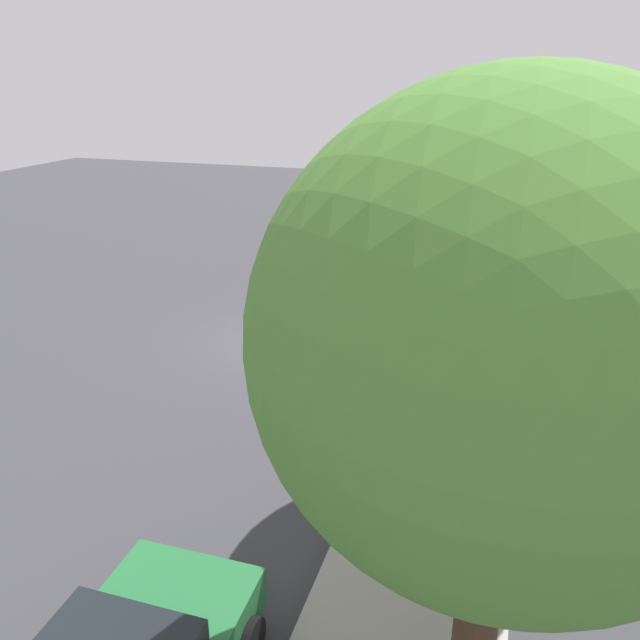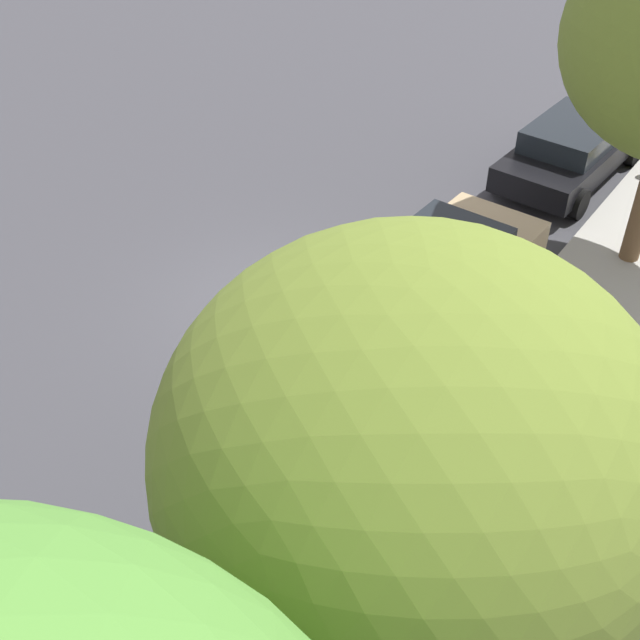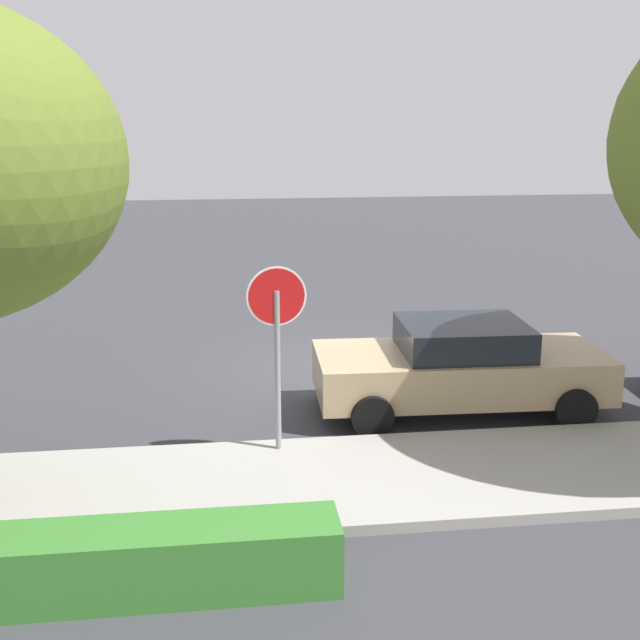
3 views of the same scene
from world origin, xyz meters
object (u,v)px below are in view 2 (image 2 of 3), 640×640
parked_car_tan (442,273)px  street_tree_mid_block (411,455)px  parked_car_black (572,149)px  stop_sign (436,349)px

parked_car_tan → street_tree_mid_block: bearing=24.3°
parked_car_tan → street_tree_mid_block: 8.01m
parked_car_black → street_tree_mid_block: bearing=13.4°
street_tree_mid_block → stop_sign: bearing=-156.7°
stop_sign → parked_car_tan: size_ratio=0.59×
stop_sign → parked_car_tan: stop_sign is taller
stop_sign → parked_car_black: (-8.84, -1.42, -1.16)m
stop_sign → street_tree_mid_block: (3.60, 1.55, 2.26)m
parked_car_tan → parked_car_black: (-5.83, 0.02, -0.04)m
parked_car_tan → stop_sign: bearing=25.6°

